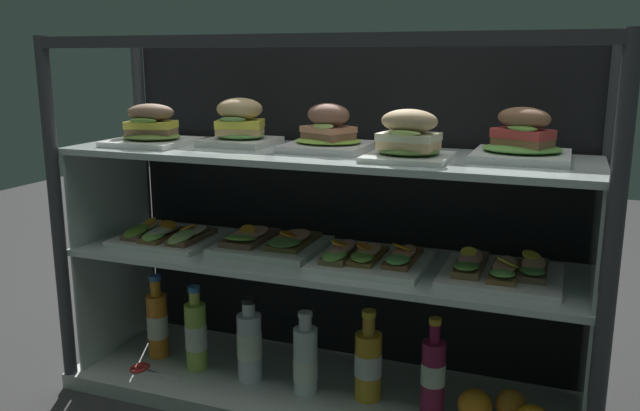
{
  "coord_description": "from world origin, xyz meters",
  "views": [
    {
      "loc": [
        0.57,
        -1.47,
        0.88
      ],
      "look_at": [
        0.0,
        0.0,
        0.52
      ],
      "focal_mm": 36.79,
      "sensor_mm": 36.0,
      "label": 1
    }
  ],
  "objects_px": {
    "juice_bottle_back_center": "(368,363)",
    "juice_bottle_front_second": "(305,360)",
    "plated_roll_sandwich_left_of_center": "(409,139)",
    "orange_fruit_rolled_forward": "(475,406)",
    "open_sandwich_tray_near_left_corner": "(167,235)",
    "juice_bottle_front_left_end": "(433,374)",
    "plated_roll_sandwich_near_right_corner": "(151,130)",
    "open_sandwich_tray_far_left": "(501,270)",
    "orange_fruit_beside_bottles": "(511,404)",
    "kitchen_scissors": "(145,369)",
    "plated_roll_sandwich_center": "(240,126)",
    "juice_bottle_front_middle": "(196,334)",
    "open_sandwich_tray_right_of_center": "(370,257)",
    "juice_bottle_tucked_behind": "(157,323)",
    "juice_bottle_back_left": "(249,344)",
    "open_sandwich_tray_near_right_corner": "(270,242)",
    "plated_roll_sandwich_mid_right": "(522,143)",
    "plated_roll_sandwich_mid_left": "(328,134)"
  },
  "relations": [
    {
      "from": "plated_roll_sandwich_center",
      "to": "open_sandwich_tray_near_left_corner",
      "type": "distance_m",
      "value": 0.36
    },
    {
      "from": "plated_roll_sandwich_mid_left",
      "to": "open_sandwich_tray_far_left",
      "type": "relative_size",
      "value": 0.76
    },
    {
      "from": "juice_bottle_back_left",
      "to": "juice_bottle_front_left_end",
      "type": "relative_size",
      "value": 0.96
    },
    {
      "from": "juice_bottle_back_center",
      "to": "juice_bottle_front_left_end",
      "type": "relative_size",
      "value": 0.97
    },
    {
      "from": "juice_bottle_front_left_end",
      "to": "open_sandwich_tray_near_right_corner",
      "type": "bearing_deg",
      "value": 173.23
    },
    {
      "from": "juice_bottle_back_center",
      "to": "kitchen_scissors",
      "type": "bearing_deg",
      "value": -172.68
    },
    {
      "from": "plated_roll_sandwich_near_right_corner",
      "to": "orange_fruit_beside_bottles",
      "type": "xyz_separation_m",
      "value": [
        0.94,
        0.04,
        -0.61
      ]
    },
    {
      "from": "juice_bottle_back_left",
      "to": "plated_roll_sandwich_near_right_corner",
      "type": "bearing_deg",
      "value": 177.25
    },
    {
      "from": "plated_roll_sandwich_center",
      "to": "juice_bottle_front_second",
      "type": "relative_size",
      "value": 0.81
    },
    {
      "from": "plated_roll_sandwich_center",
      "to": "juice_bottle_back_center",
      "type": "bearing_deg",
      "value": -11.24
    },
    {
      "from": "open_sandwich_tray_near_right_corner",
      "to": "juice_bottle_front_left_end",
      "type": "bearing_deg",
      "value": -6.77
    },
    {
      "from": "open_sandwich_tray_near_left_corner",
      "to": "juice_bottle_front_second",
      "type": "relative_size",
      "value": 1.24
    },
    {
      "from": "plated_roll_sandwich_mid_right",
      "to": "juice_bottle_front_middle",
      "type": "distance_m",
      "value": 0.99
    },
    {
      "from": "juice_bottle_back_center",
      "to": "kitchen_scissors",
      "type": "height_order",
      "value": "juice_bottle_back_center"
    },
    {
      "from": "open_sandwich_tray_near_left_corner",
      "to": "open_sandwich_tray_near_right_corner",
      "type": "bearing_deg",
      "value": 7.67
    },
    {
      "from": "open_sandwich_tray_far_left",
      "to": "juice_bottle_front_left_end",
      "type": "xyz_separation_m",
      "value": [
        -0.14,
        -0.03,
        -0.27
      ]
    },
    {
      "from": "juice_bottle_front_left_end",
      "to": "orange_fruit_rolled_forward",
      "type": "xyz_separation_m",
      "value": [
        0.1,
        -0.01,
        -0.06
      ]
    },
    {
      "from": "orange_fruit_beside_bottles",
      "to": "orange_fruit_rolled_forward",
      "type": "bearing_deg",
      "value": -150.21
    },
    {
      "from": "juice_bottle_back_center",
      "to": "open_sandwich_tray_near_right_corner",
      "type": "bearing_deg",
      "value": 170.28
    },
    {
      "from": "juice_bottle_back_left",
      "to": "orange_fruit_rolled_forward",
      "type": "xyz_separation_m",
      "value": [
        0.59,
        0.01,
        -0.06
      ]
    },
    {
      "from": "open_sandwich_tray_far_left",
      "to": "kitchen_scissors",
      "type": "xyz_separation_m",
      "value": [
        -0.91,
        -0.11,
        -0.36
      ]
    },
    {
      "from": "open_sandwich_tray_near_left_corner",
      "to": "open_sandwich_tray_right_of_center",
      "type": "bearing_deg",
      "value": 0.11
    },
    {
      "from": "juice_bottle_back_left",
      "to": "orange_fruit_beside_bottles",
      "type": "relative_size",
      "value": 3.11
    },
    {
      "from": "juice_bottle_tucked_behind",
      "to": "open_sandwich_tray_far_left",
      "type": "bearing_deg",
      "value": 0.82
    },
    {
      "from": "open_sandwich_tray_right_of_center",
      "to": "juice_bottle_front_second",
      "type": "relative_size",
      "value": 1.24
    },
    {
      "from": "juice_bottle_tucked_behind",
      "to": "juice_bottle_front_left_end",
      "type": "bearing_deg",
      "value": -1.39
    },
    {
      "from": "open_sandwich_tray_far_left",
      "to": "juice_bottle_back_left",
      "type": "bearing_deg",
      "value": -175.61
    },
    {
      "from": "juice_bottle_front_left_end",
      "to": "plated_roll_sandwich_near_right_corner",
      "type": "bearing_deg",
      "value": -179.87
    },
    {
      "from": "juice_bottle_tucked_behind",
      "to": "juice_bottle_back_left",
      "type": "xyz_separation_m",
      "value": [
        0.31,
        -0.03,
        0.0
      ]
    },
    {
      "from": "juice_bottle_back_center",
      "to": "juice_bottle_front_second",
      "type": "bearing_deg",
      "value": -171.55
    },
    {
      "from": "juice_bottle_back_center",
      "to": "orange_fruit_beside_bottles",
      "type": "relative_size",
      "value": 3.15
    },
    {
      "from": "plated_roll_sandwich_center",
      "to": "orange_fruit_rolled_forward",
      "type": "xyz_separation_m",
      "value": [
        0.65,
        -0.09,
        -0.62
      ]
    },
    {
      "from": "open_sandwich_tray_near_left_corner",
      "to": "plated_roll_sandwich_left_of_center",
      "type": "bearing_deg",
      "value": -2.58
    },
    {
      "from": "plated_roll_sandwich_mid_right",
      "to": "orange_fruit_beside_bottles",
      "type": "distance_m",
      "value": 0.62
    },
    {
      "from": "plated_roll_sandwich_mid_right",
      "to": "juice_bottle_back_left",
      "type": "xyz_separation_m",
      "value": [
        -0.65,
        -0.09,
        -0.55
      ]
    },
    {
      "from": "plated_roll_sandwich_left_of_center",
      "to": "orange_fruit_rolled_forward",
      "type": "height_order",
      "value": "plated_roll_sandwich_left_of_center"
    },
    {
      "from": "plated_roll_sandwich_center",
      "to": "open_sandwich_tray_right_of_center",
      "type": "xyz_separation_m",
      "value": [
        0.38,
        -0.06,
        -0.3
      ]
    },
    {
      "from": "juice_bottle_front_second",
      "to": "open_sandwich_tray_near_right_corner",
      "type": "bearing_deg",
      "value": 150.41
    },
    {
      "from": "orange_fruit_rolled_forward",
      "to": "plated_roll_sandwich_near_right_corner",
      "type": "bearing_deg",
      "value": 179.45
    },
    {
      "from": "plated_roll_sandwich_center",
      "to": "juice_bottle_front_middle",
      "type": "relative_size",
      "value": 0.74
    },
    {
      "from": "plated_roll_sandwich_mid_right",
      "to": "open_sandwich_tray_near_left_corner",
      "type": "distance_m",
      "value": 0.95
    },
    {
      "from": "plated_roll_sandwich_center",
      "to": "plated_roll_sandwich_mid_left",
      "type": "relative_size",
      "value": 0.87
    },
    {
      "from": "juice_bottle_front_left_end",
      "to": "orange_fruit_beside_bottles",
      "type": "bearing_deg",
      "value": 10.93
    },
    {
      "from": "open_sandwich_tray_far_left",
      "to": "orange_fruit_rolled_forward",
      "type": "bearing_deg",
      "value": -129.94
    },
    {
      "from": "plated_roll_sandwich_left_of_center",
      "to": "juice_bottle_front_left_end",
      "type": "xyz_separation_m",
      "value": [
        0.07,
        0.02,
        -0.56
      ]
    },
    {
      "from": "plated_roll_sandwich_near_right_corner",
      "to": "juice_bottle_front_second",
      "type": "relative_size",
      "value": 0.93
    },
    {
      "from": "open_sandwich_tray_right_of_center",
      "to": "juice_bottle_tucked_behind",
      "type": "height_order",
      "value": "open_sandwich_tray_right_of_center"
    },
    {
      "from": "open_sandwich_tray_near_left_corner",
      "to": "kitchen_scissors",
      "type": "relative_size",
      "value": 1.68
    },
    {
      "from": "plated_roll_sandwich_mid_right",
      "to": "plated_roll_sandwich_near_right_corner",
      "type": "bearing_deg",
      "value": -175.25
    },
    {
      "from": "juice_bottle_front_second",
      "to": "juice_bottle_back_center",
      "type": "distance_m",
      "value": 0.16
    }
  ]
}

